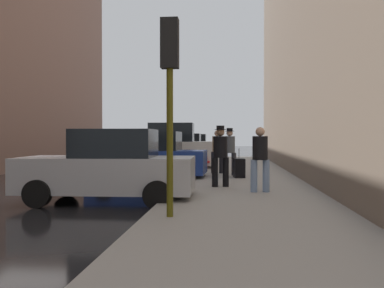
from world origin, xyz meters
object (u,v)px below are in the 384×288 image
(parked_red_hatchback, at_px, (182,149))
(pedestrian_in_jeans, at_px, (260,156))
(parked_silver_sedan, at_px, (109,168))
(parked_white_van, at_px, (169,149))
(pedestrian_with_fedora, at_px, (220,153))
(parked_dark_green_sedan, at_px, (191,147))
(pedestrian_in_tan_coat, at_px, (217,149))
(rolling_suitcase, at_px, (239,168))
(parked_blue_sedan, at_px, (149,157))
(fire_hydrant, at_px, (205,161))
(pedestrian_with_beanie, at_px, (230,149))
(traffic_light, at_px, (170,73))

(parked_red_hatchback, distance_m, pedestrian_in_jeans, 15.24)
(parked_silver_sedan, height_order, parked_white_van, parked_white_van)
(parked_red_hatchback, distance_m, pedestrian_with_fedora, 13.95)
(parked_white_van, bearing_deg, parked_silver_sedan, -90.00)
(parked_dark_green_sedan, bearing_deg, pedestrian_in_tan_coat, -80.88)
(pedestrian_in_tan_coat, relative_size, rolling_suitcase, 1.64)
(parked_blue_sedan, height_order, parked_white_van, parked_white_van)
(parked_dark_green_sedan, xyz_separation_m, pedestrian_with_fedora, (2.66, -19.72, 0.29))
(fire_hydrant, xyz_separation_m, rolling_suitcase, (1.45, -4.05, -0.01))
(fire_hydrant, relative_size, pedestrian_with_beanie, 0.40)
(parked_silver_sedan, relative_size, parked_blue_sedan, 1.00)
(pedestrian_with_beanie, bearing_deg, parked_dark_green_sedan, 100.30)
(parked_silver_sedan, height_order, fire_hydrant, parked_silver_sedan)
(rolling_suitcase, bearing_deg, parked_red_hatchback, 106.75)
(parked_silver_sedan, xyz_separation_m, rolling_suitcase, (3.26, 5.09, -0.36))
(rolling_suitcase, bearing_deg, parked_silver_sedan, -122.59)
(parked_blue_sedan, bearing_deg, fire_hydrant, 65.61)
(pedestrian_in_jeans, bearing_deg, parked_red_hatchback, 104.16)
(pedestrian_in_tan_coat, distance_m, pedestrian_with_fedora, 4.56)
(pedestrian_in_tan_coat, bearing_deg, parked_white_van, 126.67)
(pedestrian_in_tan_coat, xyz_separation_m, pedestrian_with_fedora, (0.23, -4.56, 0.03))
(fire_hydrant, distance_m, pedestrian_with_fedora, 7.01)
(parked_blue_sedan, relative_size, pedestrian_in_tan_coat, 2.48)
(parked_red_hatchback, bearing_deg, traffic_light, -84.25)
(parked_blue_sedan, bearing_deg, parked_silver_sedan, -90.00)
(fire_hydrant, relative_size, rolling_suitcase, 0.68)
(parked_dark_green_sedan, relative_size, pedestrian_with_fedora, 2.39)
(parked_red_hatchback, height_order, pedestrian_in_jeans, pedestrian_in_jeans)
(traffic_light, bearing_deg, pedestrian_in_jeans, 62.64)
(pedestrian_with_fedora, bearing_deg, parked_white_van, 108.78)
(parked_red_hatchback, bearing_deg, pedestrian_with_fedora, -79.00)
(traffic_light, height_order, rolling_suitcase, traffic_light)
(parked_silver_sedan, distance_m, pedestrian_in_tan_coat, 7.20)
(fire_hydrant, height_order, traffic_light, traffic_light)
(traffic_light, bearing_deg, parked_white_van, 98.41)
(parked_red_hatchback, xyz_separation_m, pedestrian_in_jeans, (3.73, -14.78, 0.26))
(rolling_suitcase, bearing_deg, pedestrian_with_fedora, -101.68)
(fire_hydrant, bearing_deg, parked_dark_green_sedan, 98.03)
(parked_blue_sedan, height_order, fire_hydrant, parked_blue_sedan)
(parked_red_hatchback, height_order, parked_dark_green_sedan, same)
(pedestrian_with_beanie, relative_size, rolling_suitcase, 1.71)
(pedestrian_with_beanie, relative_size, pedestrian_with_fedora, 1.00)
(parked_red_hatchback, height_order, rolling_suitcase, parked_red_hatchback)
(traffic_light, height_order, pedestrian_in_tan_coat, traffic_light)
(parked_silver_sedan, relative_size, fire_hydrant, 6.03)
(parked_blue_sedan, relative_size, parked_white_van, 0.91)
(parked_silver_sedan, xyz_separation_m, parked_dark_green_sedan, (0.00, 21.93, 0.00))
(parked_blue_sedan, bearing_deg, traffic_light, -76.40)
(parked_dark_green_sedan, distance_m, rolling_suitcase, 17.16)
(rolling_suitcase, bearing_deg, parked_dark_green_sedan, 100.94)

